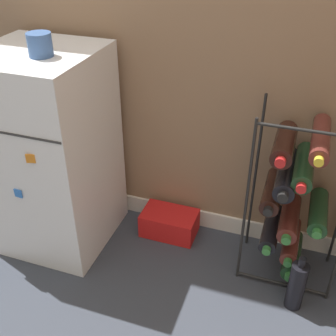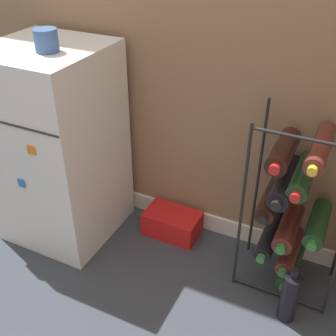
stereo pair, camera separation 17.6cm
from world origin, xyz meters
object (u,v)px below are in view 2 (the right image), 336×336
(mini_fridge, at_px, (58,146))
(soda_box, at_px, (172,223))
(fridge_top_cup, at_px, (46,40))
(loose_bottle_floor, at_px, (290,297))
(wine_rack, at_px, (292,206))

(mini_fridge, bearing_deg, soda_box, 18.30)
(fridge_top_cup, relative_size, loose_bottle_floor, 0.35)
(fridge_top_cup, bearing_deg, mini_fridge, 145.70)
(wine_rack, relative_size, soda_box, 2.90)
(mini_fridge, relative_size, wine_rack, 1.18)
(wine_rack, distance_m, soda_box, 0.65)
(wine_rack, height_order, fridge_top_cup, fridge_top_cup)
(mini_fridge, xyz_separation_m, soda_box, (0.50, 0.17, -0.40))
(mini_fridge, height_order, fridge_top_cup, fridge_top_cup)
(mini_fridge, height_order, loose_bottle_floor, mini_fridge)
(wine_rack, bearing_deg, fridge_top_cup, -171.27)
(soda_box, distance_m, fridge_top_cup, 1.02)
(mini_fridge, bearing_deg, wine_rack, 5.48)
(soda_box, height_order, fridge_top_cup, fridge_top_cup)
(mini_fridge, distance_m, loose_bottle_floor, 1.18)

